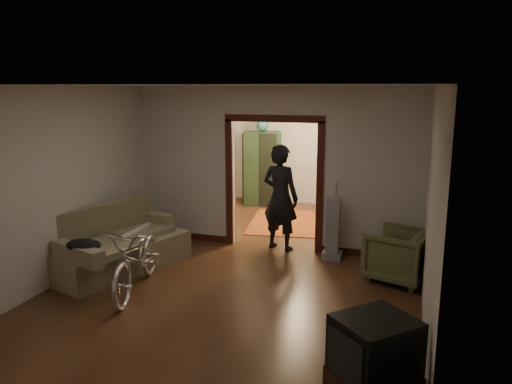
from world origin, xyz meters
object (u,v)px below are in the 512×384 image
at_px(person, 280,197).
at_px(desk, 355,195).
at_px(sofa, 119,239).
at_px(bicycle, 137,258).
at_px(armchair, 398,255).
at_px(locker, 262,168).

distance_m(person, desk, 3.38).
height_order(sofa, desk, sofa).
distance_m(bicycle, armchair, 3.73).
relative_size(bicycle, locker, 1.03).
relative_size(sofa, armchair, 2.56).
relative_size(armchair, person, 0.46).
xyz_separation_m(bicycle, person, (1.40, 2.36, 0.45)).
xyz_separation_m(sofa, desk, (2.99, 4.94, -0.13)).
relative_size(bicycle, desk, 1.82).
bearing_deg(bicycle, person, 46.26).
xyz_separation_m(armchair, desk, (-1.12, 4.09, -0.02)).
distance_m(sofa, armchair, 4.21).
bearing_deg(locker, sofa, -115.94).
bearing_deg(armchair, sofa, -58.95).
bearing_deg(person, bicycle, 75.67).
distance_m(locker, desk, 2.24).
xyz_separation_m(armchair, locker, (-3.31, 4.00, 0.49)).
height_order(bicycle, armchair, bicycle).
distance_m(bicycle, desk, 6.03).
distance_m(person, locker, 3.39).
bearing_deg(locker, person, -84.13).
xyz_separation_m(sofa, bicycle, (0.70, -0.63, -0.02)).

